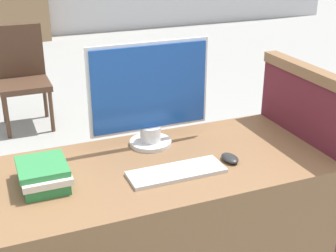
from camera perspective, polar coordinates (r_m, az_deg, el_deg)
The scene contains 7 objects.
desk at distance 2.24m, azimuth -0.54°, elevation -13.28°, with size 1.42×0.69×0.76m.
carrel_divider at distance 2.46m, azimuth 15.68°, elevation -5.49°, with size 0.07×0.68×1.11m.
monitor at distance 2.12m, azimuth -2.25°, elevation 3.78°, with size 0.57×0.20×0.49m.
keyboard at distance 1.95m, azimuth 1.04°, elevation -5.63°, with size 0.41×0.14×0.02m.
mouse at distance 2.07m, azimuth 7.55°, elevation -3.91°, with size 0.07×0.10×0.03m.
book_stack at distance 1.92m, azimuth -14.94°, elevation -5.66°, with size 0.19×0.26×0.09m.
far_chair at distance 4.44m, azimuth -17.37°, elevation 6.21°, with size 0.44×0.44×0.91m.
Camera 1 is at (-0.66, -1.33, 1.71)m, focal length 50.00 mm.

